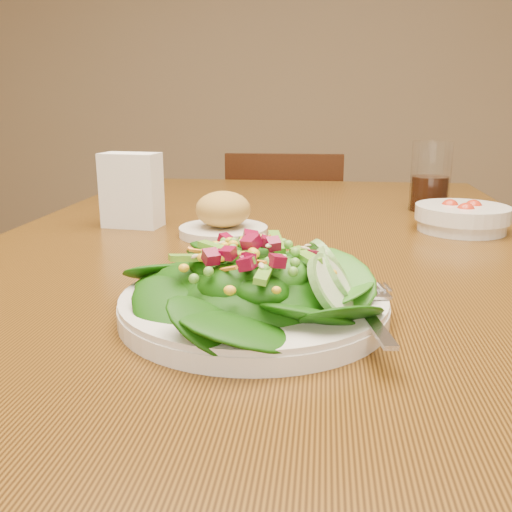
% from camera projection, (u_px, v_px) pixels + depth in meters
% --- Properties ---
extents(dining_table, '(0.90, 1.40, 0.75)m').
position_uv_depth(dining_table, '(274.00, 303.00, 0.91)').
color(dining_table, brown).
rests_on(dining_table, ground_plane).
extents(chair_far, '(0.38, 0.39, 0.81)m').
position_uv_depth(chair_far, '(284.00, 265.00, 1.91)').
color(chair_far, black).
rests_on(chair_far, ground_plane).
extents(salad_plate, '(0.27, 0.27, 0.08)m').
position_uv_depth(salad_plate, '(263.00, 290.00, 0.57)').
color(salad_plate, silver).
rests_on(salad_plate, dining_table).
extents(bread_plate, '(0.14, 0.14, 0.07)m').
position_uv_depth(bread_plate, '(223.00, 218.00, 0.92)').
color(bread_plate, silver).
rests_on(bread_plate, dining_table).
extents(tomato_bowl, '(0.15, 0.15, 0.05)m').
position_uv_depth(tomato_bowl, '(462.00, 217.00, 0.95)').
color(tomato_bowl, silver).
rests_on(tomato_bowl, dining_table).
extents(drinking_glass, '(0.08, 0.08, 0.14)m').
position_uv_depth(drinking_glass, '(430.00, 181.00, 1.12)').
color(drinking_glass, silver).
rests_on(drinking_glass, dining_table).
extents(napkin_holder, '(0.10, 0.06, 0.13)m').
position_uv_depth(napkin_holder, '(132.00, 188.00, 0.97)').
color(napkin_holder, white).
rests_on(napkin_holder, dining_table).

